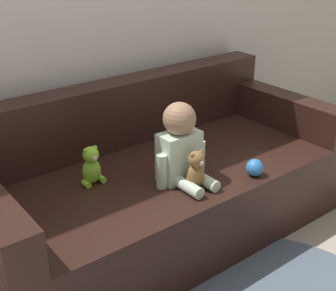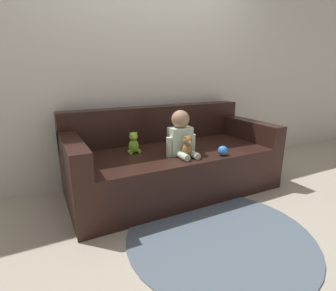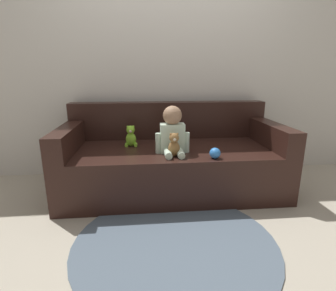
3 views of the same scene
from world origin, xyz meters
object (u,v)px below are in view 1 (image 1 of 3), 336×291
Objects in this scene: plush_toy_side at (91,166)px; toy_ball at (255,168)px; person_baby at (181,147)px; couch at (157,185)px; teddy_bear_brown at (196,171)px.

toy_ball is at bearing -32.52° from plush_toy_side.
toy_ball is at bearing -31.64° from person_baby.
plush_toy_side reaches higher than toy_ball.
couch is at bearing 125.38° from toy_ball.
person_baby is 2.04× the size of plush_toy_side.
couch reaches higher than teddy_bear_brown.
couch is 5.00× the size of person_baby.
teddy_bear_brown reaches higher than plush_toy_side.
person_baby reaches higher than plush_toy_side.
teddy_bear_brown is 0.54m from plush_toy_side.
person_baby reaches higher than toy_ball.
person_baby is at bearing -95.26° from couch.
teddy_bear_brown is (0.00, -0.12, -0.09)m from person_baby.
teddy_bear_brown is at bearing -93.46° from couch.
teddy_bear_brown is 2.26× the size of toy_ball.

